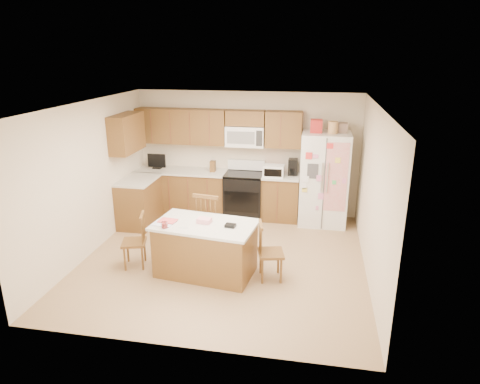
% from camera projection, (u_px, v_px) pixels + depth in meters
% --- Properties ---
extents(ground, '(4.50, 4.50, 0.00)m').
position_uv_depth(ground, '(224.00, 259.00, 7.03)').
color(ground, '#99734D').
rests_on(ground, ground).
extents(room_shell, '(4.60, 4.60, 2.52)m').
position_uv_depth(room_shell, '(223.00, 174.00, 6.58)').
color(room_shell, beige).
rests_on(room_shell, ground).
extents(cabinetry, '(3.36, 1.56, 2.15)m').
position_uv_depth(cabinetry, '(195.00, 173.00, 8.58)').
color(cabinetry, brown).
rests_on(cabinetry, ground).
extents(stove, '(0.76, 0.65, 1.13)m').
position_uv_depth(stove, '(244.00, 194.00, 8.69)').
color(stove, black).
rests_on(stove, ground).
extents(refrigerator, '(0.90, 0.79, 2.04)m').
position_uv_depth(refrigerator, '(324.00, 178.00, 8.23)').
color(refrigerator, white).
rests_on(refrigerator, ground).
extents(island, '(1.60, 1.07, 0.91)m').
position_uv_depth(island, '(205.00, 248.00, 6.46)').
color(island, brown).
rests_on(island, ground).
extents(windsor_chair_left, '(0.45, 0.46, 0.87)m').
position_uv_depth(windsor_chair_left, '(135.00, 242.00, 6.68)').
color(windsor_chair_left, brown).
rests_on(windsor_chair_left, ground).
extents(windsor_chair_back, '(0.52, 0.51, 1.08)m').
position_uv_depth(windsor_chair_back, '(210.00, 224.00, 7.10)').
color(windsor_chair_back, brown).
rests_on(windsor_chair_back, ground).
extents(windsor_chair_right, '(0.44, 0.45, 0.89)m').
position_uv_depth(windsor_chair_right, '(269.00, 253.00, 6.31)').
color(windsor_chair_right, brown).
rests_on(windsor_chair_right, ground).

